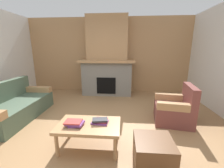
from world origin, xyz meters
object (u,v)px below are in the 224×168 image
at_px(coffee_table, 89,127).
at_px(ottoman, 153,153).
at_px(fireplace, 107,61).
at_px(couch, 15,107).
at_px(armchair, 175,109).

bearing_deg(coffee_table, ottoman, -17.13).
relative_size(fireplace, coffee_table, 2.70).
bearing_deg(couch, armchair, 1.79).
relative_size(couch, coffee_table, 1.80).
bearing_deg(coffee_table, armchair, 30.95).
height_order(couch, armchair, same).
height_order(fireplace, armchair, fireplace).
distance_m(armchair, coffee_table, 1.98).
xyz_separation_m(fireplace, coffee_table, (0.04, -3.05, -0.79)).
bearing_deg(ottoman, couch, 157.85).
height_order(couch, ottoman, couch).
bearing_deg(fireplace, armchair, -49.39).
xyz_separation_m(fireplace, ottoman, (1.01, -3.34, -0.96)).
xyz_separation_m(couch, armchair, (3.69, 0.12, 0.01)).
bearing_deg(armchair, coffee_table, -149.05).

